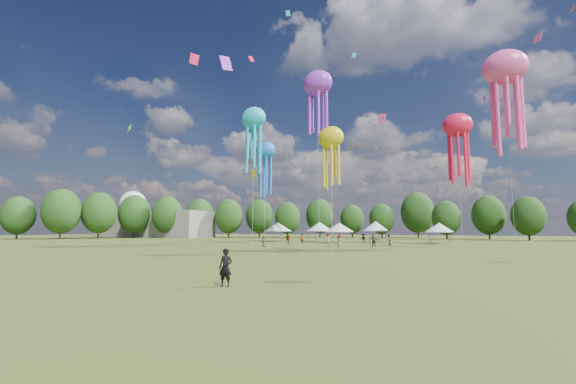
% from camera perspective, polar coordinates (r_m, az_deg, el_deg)
% --- Properties ---
extents(ground, '(300.00, 300.00, 0.00)m').
position_cam_1_polar(ground, '(24.33, -24.57, -11.37)').
color(ground, '#384416').
rests_on(ground, ground).
extents(observer_main, '(0.70, 0.54, 1.73)m').
position_cam_1_polar(observer_main, '(17.54, -9.56, -11.36)').
color(observer_main, black).
rests_on(observer_main, ground).
extents(spectator_near, '(0.82, 0.68, 1.52)m').
position_cam_1_polar(spectator_near, '(54.12, -3.77, -7.65)').
color(spectator_near, gray).
rests_on(spectator_near, ground).
extents(spectators_far, '(17.00, 16.31, 1.89)m').
position_cam_1_polar(spectators_far, '(62.50, 8.92, -7.21)').
color(spectators_far, gray).
rests_on(spectators_far, ground).
extents(festival_tents, '(37.12, 11.73, 4.16)m').
position_cam_1_polar(festival_tents, '(74.91, 8.29, -5.32)').
color(festival_tents, '#47474C').
rests_on(festival_tents, ground).
extents(show_kites, '(42.85, 24.38, 30.67)m').
position_cam_1_polar(show_kites, '(60.72, 13.49, 12.01)').
color(show_kites, blue).
rests_on(show_kites, ground).
extents(small_kites, '(70.52, 56.41, 43.26)m').
position_cam_1_polar(small_kites, '(65.73, 8.95, 18.89)').
color(small_kites, blue).
rests_on(small_kites, ground).
extents(treeline, '(201.57, 95.24, 13.43)m').
position_cam_1_polar(treeline, '(81.25, 9.97, -2.84)').
color(treeline, '#38281C').
rests_on(treeline, ground).
extents(hangar, '(40.00, 12.00, 8.00)m').
position_cam_1_polar(hangar, '(125.94, -20.04, -4.72)').
color(hangar, gray).
rests_on(hangar, ground).
extents(radome, '(9.00, 9.00, 16.00)m').
position_cam_1_polar(radome, '(141.96, -22.71, -2.28)').
color(radome, white).
rests_on(radome, ground).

